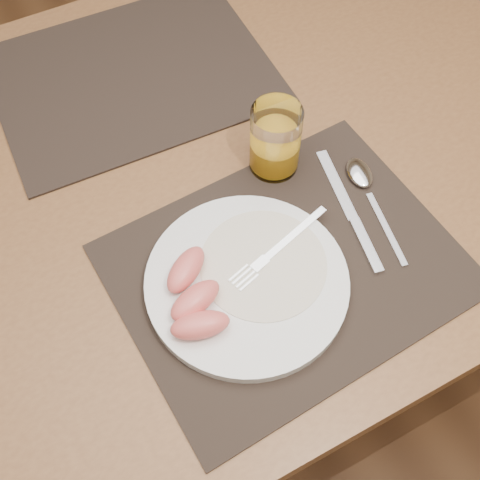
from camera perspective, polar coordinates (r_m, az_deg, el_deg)
name	(u,v)px	position (r m, az deg, el deg)	size (l,w,h in m)	color
ground	(218,344)	(1.58, -2.06, -9.83)	(5.00, 5.00, 0.00)	brown
table	(206,193)	(0.99, -3.25, 4.44)	(1.40, 0.90, 0.75)	brown
placemat_near	(287,267)	(0.82, 4.48, -2.61)	(0.45, 0.35, 0.00)	black
placemat_far	(132,75)	(1.06, -10.20, 15.13)	(0.45, 0.35, 0.00)	black
plate	(247,282)	(0.80, 0.65, -4.01)	(0.27, 0.27, 0.02)	white
plate_dressing	(263,264)	(0.80, 2.22, -2.27)	(0.17, 0.17, 0.00)	white
fork	(273,253)	(0.81, 3.11, -1.24)	(0.17, 0.07, 0.00)	silver
knife	(353,219)	(0.87, 10.71, 1.96)	(0.06, 0.22, 0.01)	silver
spoon	(363,181)	(0.91, 11.60, 5.53)	(0.06, 0.19, 0.01)	silver
juice_glass	(275,143)	(0.88, 3.34, 9.20)	(0.07, 0.07, 0.11)	white
grapefruit_wedges	(194,298)	(0.76, -4.43, -5.48)	(0.10, 0.14, 0.03)	#E56A5D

